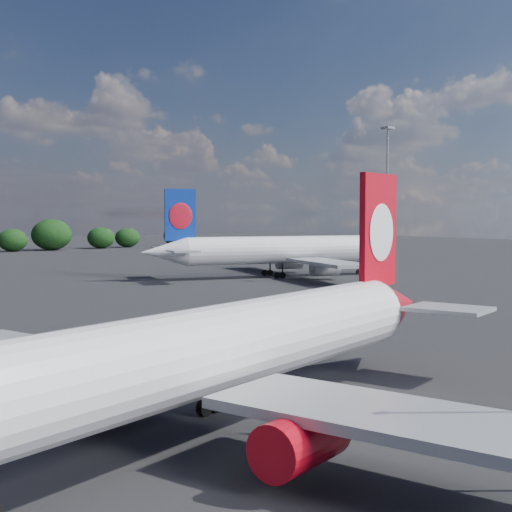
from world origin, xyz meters
TOP-DOWN VIEW (x-y plane):
  - qantas_airliner at (8.11, 2.61)m, footprint 40.75×39.11m
  - china_southern_airliner at (62.24, 69.25)m, footprint 45.01×43.12m
  - floodlight_mast_near at (72.16, 53.39)m, footprint 1.60×1.60m

SIDE VIEW (x-z plane):
  - qantas_airliner at x=8.11m, z-range -2.66..10.93m
  - china_southern_airliner at x=62.24m, z-range -2.91..11.97m
  - floodlight_mast_near at x=72.16m, z-range 3.38..28.08m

